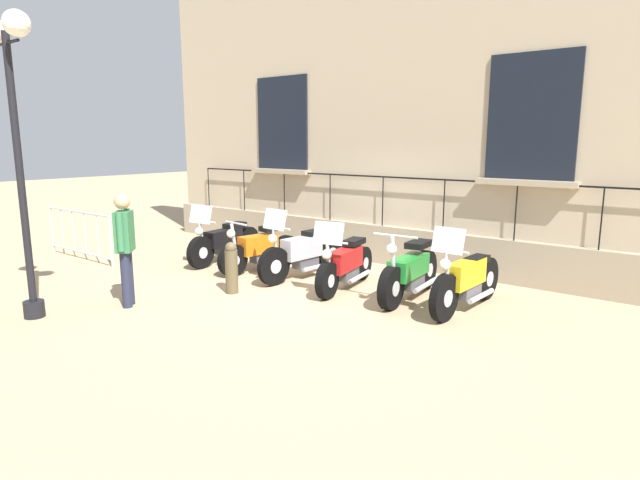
# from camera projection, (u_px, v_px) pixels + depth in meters

# --- Properties ---
(ground_plane) EXTENTS (60.00, 60.00, 0.00)m
(ground_plane) POSITION_uv_depth(u_px,v_px,m) (317.00, 286.00, 9.20)
(ground_plane) COLOR tan
(building_facade) EXTENTS (0.82, 12.65, 7.92)m
(building_facade) POSITION_uv_depth(u_px,v_px,m) (396.00, 72.00, 10.49)
(building_facade) COLOR tan
(building_facade) RESTS_ON ground_plane
(motorcycle_black) EXTENTS (2.08, 0.64, 1.26)m
(motorcycle_black) POSITION_uv_depth(u_px,v_px,m) (225.00, 242.00, 10.96)
(motorcycle_black) COLOR black
(motorcycle_black) RESTS_ON ground_plane
(motorcycle_orange) EXTENTS (1.94, 0.64, 1.01)m
(motorcycle_orange) POSITION_uv_depth(u_px,v_px,m) (260.00, 250.00, 10.23)
(motorcycle_orange) COLOR black
(motorcycle_orange) RESTS_ON ground_plane
(motorcycle_silver) EXTENTS (2.16, 0.61, 1.34)m
(motorcycle_silver) POSITION_uv_depth(u_px,v_px,m) (303.00, 253.00, 9.66)
(motorcycle_silver) COLOR black
(motorcycle_silver) RESTS_ON ground_plane
(motorcycle_red) EXTENTS (2.01, 0.65, 1.24)m
(motorcycle_red) POSITION_uv_depth(u_px,v_px,m) (346.00, 265.00, 8.96)
(motorcycle_red) COLOR black
(motorcycle_red) RESTS_ON ground_plane
(motorcycle_green) EXTENTS (2.04, 0.71, 1.13)m
(motorcycle_green) POSITION_uv_depth(u_px,v_px,m) (410.00, 272.00, 8.41)
(motorcycle_green) COLOR black
(motorcycle_green) RESTS_ON ground_plane
(motorcycle_yellow) EXTENTS (2.09, 0.56, 1.33)m
(motorcycle_yellow) POSITION_uv_depth(u_px,v_px,m) (466.00, 281.00, 7.81)
(motorcycle_yellow) COLOR black
(motorcycle_yellow) RESTS_ON ground_plane
(lamppost) EXTENTS (0.34, 1.04, 4.12)m
(lamppost) POSITION_uv_depth(u_px,v_px,m) (14.00, 114.00, 7.04)
(lamppost) COLOR black
(lamppost) RESTS_ON ground_plane
(crowd_barrier) EXTENTS (0.06, 2.49, 1.05)m
(crowd_barrier) POSITION_uv_depth(u_px,v_px,m) (79.00, 233.00, 11.19)
(crowd_barrier) COLOR #B7B7BF
(crowd_barrier) RESTS_ON ground_plane
(bollard) EXTENTS (0.21, 0.21, 0.86)m
(bollard) POSITION_uv_depth(u_px,v_px,m) (231.00, 268.00, 8.69)
(bollard) COLOR brown
(bollard) RESTS_ON ground_plane
(pedestrian_standing) EXTENTS (0.41, 0.41, 1.72)m
(pedestrian_standing) POSITION_uv_depth(u_px,v_px,m) (125.00, 243.00, 7.91)
(pedestrian_standing) COLOR #23283D
(pedestrian_standing) RESTS_ON ground_plane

